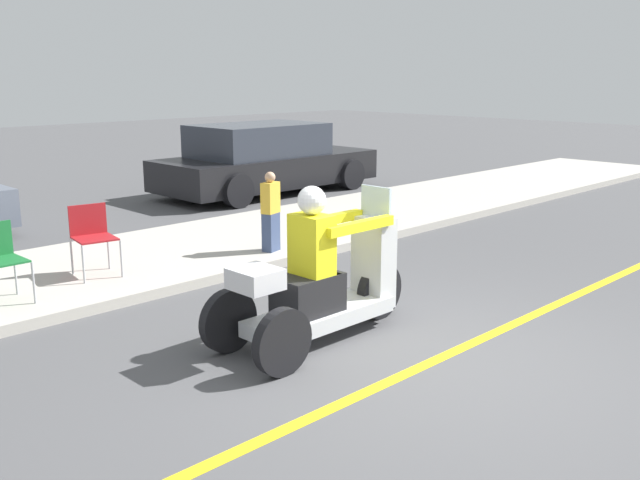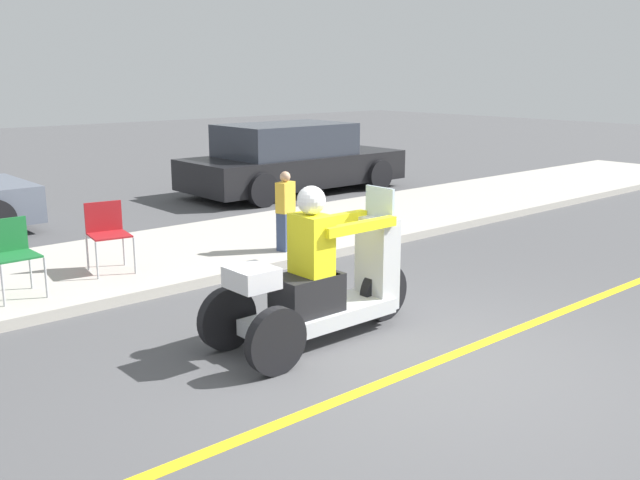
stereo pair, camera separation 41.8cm
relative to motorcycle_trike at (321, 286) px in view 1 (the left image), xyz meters
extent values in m
plane|color=#4C4C4F|center=(0.27, -1.07, -0.52)|extent=(60.00, 60.00, 0.00)
cube|color=gold|center=(-0.01, -1.07, -0.52)|extent=(24.00, 0.12, 0.01)
cube|color=#B2ADA3|center=(0.27, 3.53, -0.46)|extent=(28.00, 2.80, 0.12)
cylinder|color=black|center=(0.84, 0.00, -0.23)|extent=(0.58, 0.10, 0.58)
cylinder|color=black|center=(-0.81, -0.36, -0.23)|extent=(0.58, 0.10, 0.58)
cylinder|color=black|center=(-0.81, 0.36, -0.23)|extent=(0.58, 0.10, 0.58)
cube|color=silver|center=(-0.01, 0.00, -0.29)|extent=(1.54, 0.51, 0.14)
cube|color=black|center=(-0.17, 0.00, -0.04)|extent=(0.61, 0.40, 0.36)
cube|color=silver|center=(0.74, 0.00, 0.09)|extent=(0.24, 0.40, 0.91)
cube|color=silver|center=(0.76, 0.00, 0.70)|extent=(0.03, 0.36, 0.30)
cube|color=silver|center=(-0.78, 0.00, 0.23)|extent=(0.36, 0.40, 0.18)
cube|color=yellow|center=(-0.12, 0.00, 0.41)|extent=(0.26, 0.38, 0.55)
sphere|color=white|center=(-0.12, 0.00, 0.82)|extent=(0.26, 0.26, 0.26)
cube|color=black|center=(0.01, -0.12, -0.04)|extent=(0.14, 0.14, 0.36)
cube|color=black|center=(0.01, 0.12, -0.04)|extent=(0.14, 0.14, 0.36)
cube|color=yellow|center=(0.31, -0.20, 0.55)|extent=(0.85, 0.09, 0.09)
cube|color=yellow|center=(0.31, 0.20, 0.55)|extent=(0.85, 0.09, 0.09)
cube|color=#38476B|center=(1.59, 2.55, -0.15)|extent=(0.26, 0.21, 0.52)
cube|color=gold|center=(1.59, 2.55, 0.32)|extent=(0.29, 0.22, 0.41)
sphere|color=tan|center=(1.59, 2.55, 0.59)|extent=(0.14, 0.14, 0.14)
cylinder|color=#A5A8AD|center=(-1.61, 2.57, -0.18)|extent=(0.02, 0.02, 0.44)
cylinder|color=#A5A8AD|center=(-1.62, 3.01, -0.18)|extent=(0.02, 0.02, 0.44)
cube|color=#19662D|center=(-1.84, 2.79, 0.05)|extent=(0.45, 0.45, 0.02)
cylinder|color=#A5A8AD|center=(-0.91, 2.89, -0.18)|extent=(0.02, 0.02, 0.44)
cylinder|color=#A5A8AD|center=(-0.48, 2.82, -0.18)|extent=(0.02, 0.02, 0.44)
cylinder|color=#A5A8AD|center=(-0.84, 3.32, -0.18)|extent=(0.02, 0.02, 0.44)
cylinder|color=#A5A8AD|center=(-0.40, 3.25, -0.18)|extent=(0.02, 0.02, 0.44)
cube|color=maroon|center=(-0.66, 3.07, 0.05)|extent=(0.51, 0.51, 0.02)
cube|color=maroon|center=(-0.62, 3.29, 0.23)|extent=(0.44, 0.10, 0.38)
cube|color=black|center=(5.13, 6.76, -0.04)|extent=(4.74, 1.87, 0.61)
cube|color=#2D333D|center=(4.90, 6.76, 0.59)|extent=(2.60, 1.69, 0.64)
cylinder|color=black|center=(6.67, 5.82, -0.20)|extent=(0.64, 0.22, 0.64)
cylinder|color=black|center=(6.67, 7.70, -0.20)|extent=(0.64, 0.22, 0.64)
cylinder|color=black|center=(3.60, 5.82, -0.20)|extent=(0.64, 0.22, 0.64)
cylinder|color=black|center=(3.60, 7.70, -0.20)|extent=(0.64, 0.22, 0.64)
camera|label=1|loc=(-4.45, -4.49, 1.93)|focal=40.00mm
camera|label=2|loc=(-4.15, -4.78, 1.93)|focal=40.00mm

